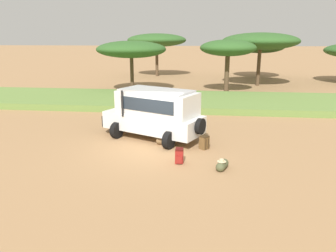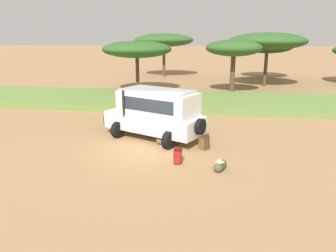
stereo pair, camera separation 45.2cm
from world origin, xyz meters
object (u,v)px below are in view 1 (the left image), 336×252
object	(u,v)px
acacia_tree_right_mid	(261,41)
acacia_tree_far_right	(259,46)
backpack_beside_front_wheel	(204,142)
acacia_tree_far_left	(131,49)
duffel_bag_low_black_case	(222,165)
duffel_bag_soft_canvas	(166,141)
acacia_tree_left_mid	(157,40)
safari_vehicle	(155,113)
acacia_tree_centre_back	(228,48)
backpack_cluster_center	(179,156)

from	to	relation	value
acacia_tree_right_mid	acacia_tree_far_right	distance (m)	7.02
backpack_beside_front_wheel	acacia_tree_far_left	size ratio (longest dim) A/B	0.10
duffel_bag_low_black_case	duffel_bag_soft_canvas	world-z (taller)	duffel_bag_low_black_case
acacia_tree_far_right	backpack_beside_front_wheel	bearing A→B (deg)	-102.92
duffel_bag_soft_canvas	acacia_tree_left_mid	size ratio (longest dim) A/B	0.13
acacia_tree_far_right	duffel_bag_low_black_case	bearing A→B (deg)	-100.62
acacia_tree_far_left	acacia_tree_left_mid	size ratio (longest dim) A/B	0.84
acacia_tree_left_mid	acacia_tree_far_right	xyz separation A→B (m)	(12.41, -0.18, -0.70)
acacia_tree_far_left	acacia_tree_far_right	xyz separation A→B (m)	(12.79, 12.33, -0.07)
duffel_bag_soft_canvas	acacia_tree_left_mid	xyz separation A→B (m)	(-4.42, 26.84, 4.23)
backpack_beside_front_wheel	acacia_tree_right_mid	world-z (taller)	acacia_tree_right_mid
safari_vehicle	acacia_tree_left_mid	distance (m)	26.39
safari_vehicle	acacia_tree_far_right	size ratio (longest dim) A/B	0.84
acacia_tree_left_mid	acacia_tree_right_mid	distance (m)	13.47
duffel_bag_low_black_case	duffel_bag_soft_canvas	xyz separation A→B (m)	(-2.49, 2.71, -0.01)
backpack_beside_front_wheel	acacia_tree_far_right	size ratio (longest dim) A/B	0.10
backpack_beside_front_wheel	acacia_tree_far_left	distance (m)	16.53
acacia_tree_centre_back	acacia_tree_right_mid	bearing A→B (deg)	55.05
acacia_tree_right_mid	safari_vehicle	bearing A→B (deg)	-112.18
acacia_tree_centre_back	acacia_tree_far_right	size ratio (longest dim) A/B	0.76
safari_vehicle	acacia_tree_right_mid	bearing A→B (deg)	67.82
acacia_tree_left_mid	duffel_bag_low_black_case	bearing A→B (deg)	-76.85
backpack_beside_front_wheel	duffel_bag_soft_canvas	distance (m)	1.84
duffel_bag_low_black_case	acacia_tree_far_left	distance (m)	18.88
duffel_bag_low_black_case	acacia_tree_centre_back	distance (m)	17.94
acacia_tree_far_left	acacia_tree_right_mid	world-z (taller)	acacia_tree_right_mid
acacia_tree_centre_back	acacia_tree_right_mid	distance (m)	6.04
backpack_cluster_center	acacia_tree_left_mid	bearing A→B (deg)	100.19
acacia_tree_left_mid	acacia_tree_centre_back	size ratio (longest dim) A/B	1.51
backpack_beside_front_wheel	duffel_bag_soft_canvas	world-z (taller)	backpack_beside_front_wheel
backpack_beside_front_wheel	acacia_tree_far_right	bearing A→B (deg)	77.08
duffel_bag_low_black_case	acacia_tree_left_mid	world-z (taller)	acacia_tree_left_mid
safari_vehicle	acacia_tree_centre_back	size ratio (longest dim) A/B	1.11
backpack_cluster_center	duffel_bag_low_black_case	size ratio (longest dim) A/B	0.77
safari_vehicle	backpack_beside_front_wheel	xyz separation A→B (m)	(2.44, -1.33, -0.99)
acacia_tree_left_mid	acacia_tree_right_mid	bearing A→B (deg)	-31.84
acacia_tree_centre_back	duffel_bag_low_black_case	bearing A→B (deg)	-93.56
duffel_bag_soft_canvas	acacia_tree_far_right	distance (m)	28.05
acacia_tree_far_left	acacia_tree_far_right	size ratio (longest dim) A/B	0.96
acacia_tree_centre_back	duffel_bag_soft_canvas	bearing A→B (deg)	-103.58
acacia_tree_far_left	acacia_tree_left_mid	world-z (taller)	acacia_tree_left_mid
acacia_tree_right_mid	acacia_tree_far_right	world-z (taller)	acacia_tree_right_mid
acacia_tree_far_left	acacia_tree_left_mid	xyz separation A→B (m)	(0.38, 12.51, 0.63)
acacia_tree_left_mid	acacia_tree_far_right	distance (m)	12.43
duffel_bag_soft_canvas	safari_vehicle	bearing A→B (deg)	126.07
acacia_tree_right_mid	duffel_bag_soft_canvas	bearing A→B (deg)	-109.59
acacia_tree_far_right	acacia_tree_left_mid	bearing A→B (deg)	179.15
duffel_bag_low_black_case	acacia_tree_right_mid	distance (m)	23.29
backpack_beside_front_wheel	duffel_bag_low_black_case	bearing A→B (deg)	-72.82
backpack_beside_front_wheel	duffel_bag_low_black_case	xyz separation A→B (m)	(0.71, -2.28, -0.12)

